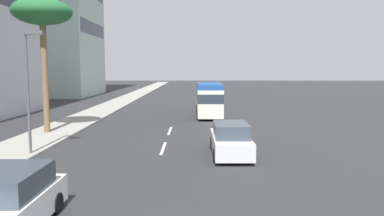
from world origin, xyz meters
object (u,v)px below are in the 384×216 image
at_px(car_third, 7,204).
at_px(car_second, 208,101).
at_px(car_lead, 231,140).
at_px(street_lamp, 29,77).
at_px(palm_tree, 42,15).
at_px(minibus_fourth, 209,98).

bearing_deg(car_third, car_second, 168.13).
relative_size(car_lead, street_lamp, 0.76).
height_order(car_second, palm_tree, palm_tree).
bearing_deg(car_second, palm_tree, 145.90).
height_order(car_lead, palm_tree, palm_tree).
bearing_deg(palm_tree, minibus_fourth, -51.06).
bearing_deg(minibus_fourth, car_third, 164.86).
bearing_deg(palm_tree, street_lamp, -164.30).
height_order(car_lead, street_lamp, street_lamp).
bearing_deg(car_lead, palm_tree, 63.02).
bearing_deg(car_third, palm_tree, -161.90).
xyz_separation_m(car_lead, street_lamp, (-0.17, 10.12, 3.23)).
relative_size(car_lead, minibus_fourth, 0.68).
relative_size(palm_tree, street_lamp, 1.43).
bearing_deg(street_lamp, car_third, -160.23).
distance_m(palm_tree, street_lamp, 7.56).
xyz_separation_m(car_lead, car_second, (23.20, 0.24, -0.02)).
bearing_deg(street_lamp, minibus_fourth, -32.08).
xyz_separation_m(car_second, street_lamp, (-23.37, 9.88, 3.25)).
bearing_deg(car_lead, car_third, 141.85).
xyz_separation_m(palm_tree, street_lamp, (-6.20, -1.74, -3.95)).
height_order(car_second, car_third, car_third).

